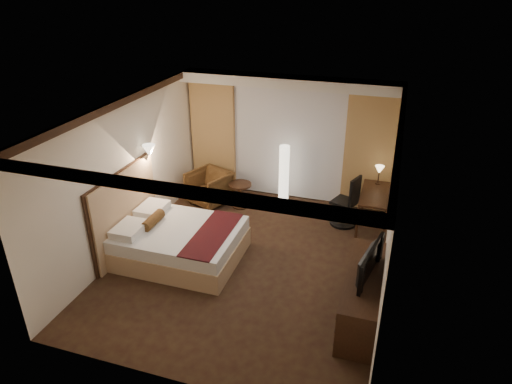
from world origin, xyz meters
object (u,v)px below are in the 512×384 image
(television, at_px, (364,256))
(office_chair, at_px, (345,200))
(desk, at_px, (374,210))
(bed, at_px, (181,243))
(side_table, at_px, (240,195))
(armchair, at_px, (209,186))
(floor_lamp, at_px, (284,176))
(dresser, at_px, (362,295))

(television, bearing_deg, office_chair, 24.36)
(desk, bearing_deg, television, -89.57)
(bed, relative_size, side_table, 3.81)
(armchair, height_order, floor_lamp, floor_lamp)
(bed, height_order, dresser, dresser)
(bed, xyz_separation_m, armchair, (-0.34, 2.09, 0.11))
(bed, height_order, side_table, bed)
(bed, relative_size, floor_lamp, 1.51)
(floor_lamp, distance_m, desk, 1.99)
(office_chair, xyz_separation_m, dresser, (0.62, -2.62, -0.17))
(bed, bearing_deg, television, -10.10)
(armchair, bearing_deg, dresser, -14.13)
(bed, distance_m, dresser, 3.22)
(armchair, xyz_separation_m, desk, (3.46, 0.02, -0.03))
(bed, distance_m, office_chair, 3.29)
(armchair, bearing_deg, floor_lamp, 38.70)
(office_chair, height_order, television, television)
(desk, relative_size, office_chair, 1.12)
(television, bearing_deg, armchair, 64.39)
(desk, xyz_separation_m, office_chair, (-0.57, -0.05, 0.16))
(bed, height_order, armchair, armchair)
(dresser, bearing_deg, bed, 169.99)
(side_table, xyz_separation_m, office_chair, (2.21, -0.08, 0.26))
(bed, relative_size, dresser, 1.09)
(side_table, relative_size, office_chair, 0.50)
(bed, height_order, floor_lamp, floor_lamp)
(armchair, bearing_deg, desk, 23.23)
(side_table, height_order, dresser, dresser)
(desk, xyz_separation_m, television, (0.02, -2.67, 0.65))
(floor_lamp, bearing_deg, desk, -12.21)
(dresser, bearing_deg, television, -180.00)
(armchair, height_order, television, television)
(floor_lamp, relative_size, desk, 1.13)
(dresser, bearing_deg, side_table, 136.25)
(office_chair, bearing_deg, desk, 25.70)
(side_table, bearing_deg, floor_lamp, 24.14)
(dresser, bearing_deg, office_chair, 103.30)
(desk, bearing_deg, floor_lamp, 167.79)
(floor_lamp, distance_m, dresser, 3.68)
(desk, bearing_deg, office_chair, -174.98)
(bed, xyz_separation_m, dresser, (3.17, -0.56, 0.07))
(television, bearing_deg, side_table, 57.63)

